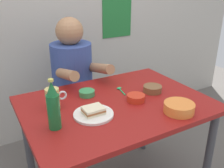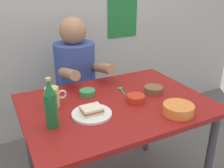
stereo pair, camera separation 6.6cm
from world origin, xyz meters
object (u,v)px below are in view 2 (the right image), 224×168
Objects in this scene: beer_mug at (53,97)px; condiment_bowl_brown at (153,89)px; stool at (78,114)px; sandwich at (92,110)px; dining_table at (116,116)px; person_seated at (76,69)px; beer_bottle at (51,105)px; plate_orange at (92,114)px.

beer_mug is 1.05× the size of condiment_bowl_brown.
beer_mug is (-0.31, -0.51, 0.45)m from stool.
stool is at bearing 77.85° from sandwich.
dining_table is at bearing 22.31° from sandwich.
person_seated reaches higher than beer_mug.
beer_bottle is 0.70m from condiment_bowl_brown.
dining_table reaches higher than stool.
stool is at bearing 117.24° from condiment_bowl_brown.
person_seated is (0.00, -0.01, 0.42)m from stool.
dining_table is 5.00× the size of plate_orange.
stool is at bearing 77.85° from plate_orange.
condiment_bowl_brown is (0.69, 0.10, -0.10)m from beer_bottle.
beer_bottle is at bearing -171.49° from condiment_bowl_brown.
person_seated is 6.00× the size of condiment_bowl_brown.
dining_table is at bearing -18.42° from beer_mug.
stool is 0.81m from condiment_bowl_brown.
sandwich is (-0.15, -0.70, 0.01)m from person_seated.
beer_mug is (-0.16, 0.19, 0.05)m from plate_orange.
beer_bottle is at bearing -117.53° from person_seated.
condiment_bowl_brown is (0.63, -0.11, -0.04)m from beer_mug.
plate_orange is at bearing -169.46° from condiment_bowl_brown.
stool is at bearing 62.84° from beer_bottle.
stool is 3.57× the size of beer_mug.
beer_bottle is 2.18× the size of condiment_bowl_brown.
beer_bottle is (-0.41, -0.09, 0.21)m from dining_table.
stool is at bearing 90.00° from person_seated.
stool is 4.09× the size of sandwich.
dining_table is 9.17× the size of condiment_bowl_brown.
beer_mug is at bearing -121.27° from stool.
beer_mug is 0.22m from beer_bottle.
sandwich is 0.87× the size of beer_mug.
beer_mug is at bearing 161.58° from dining_table.
person_seated is 6.54× the size of sandwich.
plate_orange is 0.48m from condiment_bowl_brown.
dining_table is 8.73× the size of beer_mug.
person_seated is 0.59m from beer_mug.
sandwich is at bearing -102.15° from stool.
beer_bottle reaches higher than beer_mug.
beer_bottle reaches higher than dining_table.
sandwich is at bearing -50.41° from beer_mug.
person_seated is at bearing 77.66° from plate_orange.
stool is 0.96m from beer_bottle.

